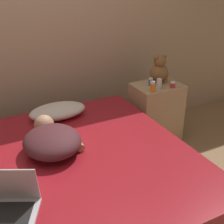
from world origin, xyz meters
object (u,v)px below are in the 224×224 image
at_px(pillow, 58,111).
at_px(person_lying, 52,139).
at_px(bottle_orange, 152,87).
at_px(bottle_blue, 151,82).
at_px(bottle_white, 159,84).
at_px(laptop, 6,203).
at_px(bottle_red, 173,85).
at_px(teddy_bear, 159,70).

bearing_deg(pillow, person_lying, -112.52).
bearing_deg(bottle_orange, person_lying, -162.91).
distance_m(bottle_blue, bottle_white, 0.11).
relative_size(laptop, bottle_red, 7.32).
xyz_separation_m(bottle_blue, bottle_white, (0.03, -0.10, 0.01)).
bearing_deg(bottle_orange, pillow, 169.42).
bearing_deg(person_lying, teddy_bear, 26.42).
height_order(teddy_bear, bottle_white, teddy_bear).
xyz_separation_m(bottle_blue, bottle_red, (0.16, -0.15, -0.01)).
relative_size(teddy_bear, bottle_red, 5.00).
bearing_deg(bottle_white, person_lying, -162.38).
height_order(teddy_bear, bottle_orange, teddy_bear).
bearing_deg(bottle_blue, bottle_orange, -117.95).
relative_size(person_lying, bottle_red, 10.68).
xyz_separation_m(pillow, bottle_red, (1.15, -0.17, 0.11)).
bearing_deg(bottle_white, pillow, 173.12).
xyz_separation_m(person_lying, bottle_red, (1.36, 0.35, 0.08)).
relative_size(bottle_blue, bottle_red, 1.35).
xyz_separation_m(bottle_red, bottle_orange, (-0.24, -0.00, 0.02)).
bearing_deg(laptop, teddy_bear, 57.18).
height_order(teddy_bear, bottle_red, teddy_bear).
xyz_separation_m(person_lying, laptop, (-0.43, -0.50, -0.03)).
bearing_deg(pillow, laptop, -122.26).
distance_m(pillow, person_lying, 0.56).
xyz_separation_m(teddy_bear, bottle_blue, (-0.13, -0.04, -0.09)).
distance_m(bottle_blue, bottle_red, 0.22).
relative_size(teddy_bear, bottle_orange, 2.77).
xyz_separation_m(pillow, bottle_blue, (0.99, -0.02, 0.12)).
relative_size(bottle_blue, bottle_white, 0.82).
xyz_separation_m(bottle_white, bottle_orange, (-0.11, -0.05, 0.00)).
relative_size(laptop, bottle_white, 4.45).
bearing_deg(laptop, bottle_red, 51.89).
bearing_deg(bottle_white, bottle_blue, 106.37).
xyz_separation_m(teddy_bear, bottle_red, (0.04, -0.19, -0.10)).
xyz_separation_m(laptop, bottle_white, (1.66, 0.89, 0.13)).
distance_m(pillow, bottle_blue, 0.99).
height_order(pillow, person_lying, person_lying).
distance_m(person_lying, teddy_bear, 1.44).
xyz_separation_m(person_lying, bottle_orange, (1.12, 0.34, 0.10)).
bearing_deg(pillow, teddy_bear, 1.19).
bearing_deg(pillow, bottle_white, -6.88).
bearing_deg(person_lying, laptop, -126.08).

